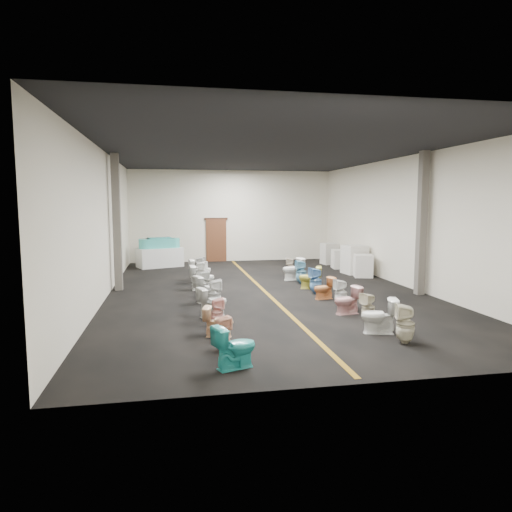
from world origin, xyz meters
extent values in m
plane|color=black|center=(0.00, 0.00, 0.00)|extent=(16.00, 16.00, 0.00)
plane|color=black|center=(0.00, 0.00, 4.50)|extent=(16.00, 16.00, 0.00)
plane|color=beige|center=(0.00, 8.00, 2.25)|extent=(10.00, 0.00, 10.00)
plane|color=beige|center=(0.00, -8.00, 2.25)|extent=(10.00, 0.00, 10.00)
plane|color=beige|center=(-5.00, 0.00, 2.25)|extent=(0.00, 16.00, 16.00)
plane|color=beige|center=(5.00, 0.00, 2.25)|extent=(0.00, 16.00, 16.00)
cube|color=#825B12|center=(0.00, 0.00, 0.00)|extent=(0.12, 15.60, 0.01)
cube|color=#562D19|center=(-0.80, 7.94, 1.05)|extent=(1.00, 0.10, 2.10)
cube|color=#331C11|center=(-0.80, 7.95, 2.12)|extent=(1.15, 0.08, 0.10)
cube|color=#59544C|center=(-4.75, 1.00, 2.25)|extent=(0.25, 0.25, 4.50)
cube|color=#59544C|center=(4.75, -1.50, 2.25)|extent=(0.25, 0.25, 4.50)
cube|color=silver|center=(-3.53, 6.41, 0.43)|extent=(2.17, 1.62, 0.87)
cube|color=#3DB1AA|center=(-3.53, 6.41, 1.05)|extent=(1.33, 0.94, 0.50)
cylinder|color=#3DB1AA|center=(-4.11, 6.26, 1.05)|extent=(0.66, 0.66, 0.50)
cylinder|color=#3DB1AA|center=(-2.95, 6.56, 1.05)|extent=(0.66, 0.66, 0.50)
cube|color=teal|center=(-3.53, 6.41, 1.25)|extent=(1.08, 0.70, 0.20)
cube|color=silver|center=(4.40, 2.05, 0.44)|extent=(0.84, 0.84, 0.88)
cube|color=silver|center=(4.40, 2.93, 0.59)|extent=(0.95, 0.95, 1.17)
cube|color=silver|center=(4.40, 4.47, 0.42)|extent=(0.82, 0.82, 0.83)
cube|color=beige|center=(4.40, 5.95, 0.50)|extent=(0.75, 0.75, 0.99)
imported|color=teal|center=(-1.93, -6.92, 0.39)|extent=(0.87, 0.67, 0.78)
imported|color=#E4A387|center=(-2.04, -5.91, 0.34)|extent=(0.39, 0.38, 0.68)
imported|color=#F0BE92|center=(-2.02, -4.97, 0.33)|extent=(0.73, 0.54, 0.66)
imported|color=#E4A59C|center=(-1.98, -4.19, 0.35)|extent=(0.33, 0.33, 0.69)
imported|color=silver|center=(-1.99, -3.21, 0.39)|extent=(0.86, 0.66, 0.78)
imported|color=silver|center=(-1.85, -2.26, 0.40)|extent=(0.39, 0.38, 0.81)
imported|color=silver|center=(-1.97, -1.41, 0.40)|extent=(0.88, 0.69, 0.79)
imported|color=silver|center=(-2.02, -0.51, 0.40)|extent=(0.40, 0.39, 0.80)
imported|color=white|center=(-2.01, 0.50, 0.42)|extent=(0.84, 0.51, 0.83)
imported|color=white|center=(-1.99, 1.39, 0.43)|extent=(0.51, 0.51, 0.85)
imported|color=white|center=(-1.96, 2.26, 0.41)|extent=(0.85, 0.54, 0.82)
imported|color=silver|center=(-1.93, 3.18, 0.40)|extent=(0.47, 0.46, 0.80)
imported|color=beige|center=(1.72, -6.17, 0.42)|extent=(0.48, 0.47, 0.84)
imported|color=white|center=(1.52, -5.37, 0.40)|extent=(0.87, 0.63, 0.80)
imported|color=beige|center=(1.70, -4.39, 0.36)|extent=(0.42, 0.42, 0.72)
imported|color=#D39896|center=(1.51, -3.54, 0.37)|extent=(0.77, 0.51, 0.73)
imported|color=silver|center=(1.66, -2.68, 0.39)|extent=(0.38, 0.37, 0.77)
imported|color=#DB8346|center=(1.52, -1.64, 0.33)|extent=(0.71, 0.49, 0.66)
imported|color=#6297CB|center=(1.52, -0.84, 0.42)|extent=(0.43, 0.43, 0.85)
imported|color=gold|center=(1.61, 0.05, 0.39)|extent=(0.85, 0.63, 0.77)
imported|color=#70ADCB|center=(1.59, 1.07, 0.43)|extent=(0.41, 0.40, 0.85)
imported|color=white|center=(1.50, 1.88, 0.42)|extent=(0.89, 0.61, 0.84)
imported|color=beige|center=(1.64, 2.78, 0.37)|extent=(0.40, 0.40, 0.74)
camera|label=1|loc=(-2.99, -14.61, 2.90)|focal=32.00mm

